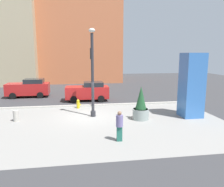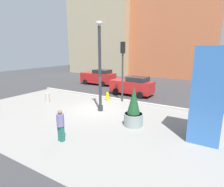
{
  "view_description": "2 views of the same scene",
  "coord_description": "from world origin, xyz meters",
  "px_view_note": "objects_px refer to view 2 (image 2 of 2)",
  "views": [
    {
      "loc": [
        -0.72,
        -15.41,
        4.43
      ],
      "look_at": [
        1.62,
        -0.44,
        1.72
      ],
      "focal_mm": 35.32,
      "sensor_mm": 36.0,
      "label": 1
    },
    {
      "loc": [
        7.78,
        -10.74,
        4.38
      ],
      "look_at": [
        1.58,
        -0.53,
        1.54
      ],
      "focal_mm": 30.26,
      "sensor_mm": 36.0,
      "label": 2
    }
  ],
  "objects_px": {
    "pedestrian_on_sidewalk": "(61,124)",
    "concrete_bollard": "(48,97)",
    "art_pillar_blue": "(208,95)",
    "lamp_post": "(100,69)",
    "car_curb_east": "(133,86)",
    "car_passing_lane": "(99,77)",
    "traffic_light_far_side": "(123,62)",
    "fire_hydrant": "(108,96)",
    "potted_plant_near_right": "(134,110)"
  },
  "relations": [
    {
      "from": "pedestrian_on_sidewalk",
      "to": "concrete_bollard",
      "type": "bearing_deg",
      "value": 144.44
    },
    {
      "from": "pedestrian_on_sidewalk",
      "to": "art_pillar_blue",
      "type": "bearing_deg",
      "value": 32.36
    },
    {
      "from": "lamp_post",
      "to": "car_curb_east",
      "type": "height_order",
      "value": "lamp_post"
    },
    {
      "from": "concrete_bollard",
      "to": "car_curb_east",
      "type": "bearing_deg",
      "value": 49.47
    },
    {
      "from": "lamp_post",
      "to": "art_pillar_blue",
      "type": "relative_size",
      "value": 1.36
    },
    {
      "from": "car_passing_lane",
      "to": "concrete_bollard",
      "type": "bearing_deg",
      "value": -83.92
    },
    {
      "from": "lamp_post",
      "to": "art_pillar_blue",
      "type": "bearing_deg",
      "value": -8.75
    },
    {
      "from": "pedestrian_on_sidewalk",
      "to": "car_passing_lane",
      "type": "bearing_deg",
      "value": 118.33
    },
    {
      "from": "art_pillar_blue",
      "to": "concrete_bollard",
      "type": "bearing_deg",
      "value": 176.7
    },
    {
      "from": "concrete_bollard",
      "to": "car_passing_lane",
      "type": "height_order",
      "value": "car_passing_lane"
    },
    {
      "from": "traffic_light_far_side",
      "to": "car_passing_lane",
      "type": "bearing_deg",
      "value": 139.27
    },
    {
      "from": "traffic_light_far_side",
      "to": "concrete_bollard",
      "type": "bearing_deg",
      "value": -147.54
    },
    {
      "from": "fire_hydrant",
      "to": "traffic_light_far_side",
      "type": "xyz_separation_m",
      "value": [
        1.21,
        0.42,
        2.94
      ]
    },
    {
      "from": "lamp_post",
      "to": "fire_hydrant",
      "type": "relative_size",
      "value": 8.21
    },
    {
      "from": "concrete_bollard",
      "to": "traffic_light_far_side",
      "type": "distance_m",
      "value": 6.97
    },
    {
      "from": "traffic_light_far_side",
      "to": "car_passing_lane",
      "type": "xyz_separation_m",
      "value": [
        -6.27,
        5.39,
        -2.36
      ]
    },
    {
      "from": "traffic_light_far_side",
      "to": "car_curb_east",
      "type": "height_order",
      "value": "traffic_light_far_side"
    },
    {
      "from": "lamp_post",
      "to": "traffic_light_far_side",
      "type": "relative_size",
      "value": 1.25
    },
    {
      "from": "fire_hydrant",
      "to": "car_passing_lane",
      "type": "relative_size",
      "value": 0.18
    },
    {
      "from": "car_curb_east",
      "to": "car_passing_lane",
      "type": "bearing_deg",
      "value": 154.67
    },
    {
      "from": "concrete_bollard",
      "to": "art_pillar_blue",
      "type": "bearing_deg",
      "value": -3.3
    },
    {
      "from": "art_pillar_blue",
      "to": "potted_plant_near_right",
      "type": "distance_m",
      "value": 3.95
    },
    {
      "from": "fire_hydrant",
      "to": "traffic_light_far_side",
      "type": "bearing_deg",
      "value": 19.26
    },
    {
      "from": "potted_plant_near_right",
      "to": "car_curb_east",
      "type": "xyz_separation_m",
      "value": [
        -3.27,
        6.8,
        -0.03
      ]
    },
    {
      "from": "art_pillar_blue",
      "to": "fire_hydrant",
      "type": "distance_m",
      "value": 8.95
    },
    {
      "from": "potted_plant_near_right",
      "to": "car_passing_lane",
      "type": "bearing_deg",
      "value": 133.89
    },
    {
      "from": "concrete_bollard",
      "to": "fire_hydrant",
      "type": "bearing_deg",
      "value": 35.77
    },
    {
      "from": "potted_plant_near_right",
      "to": "fire_hydrant",
      "type": "xyz_separation_m",
      "value": [
        -4.23,
        3.83,
        -0.57
      ]
    },
    {
      "from": "traffic_light_far_side",
      "to": "pedestrian_on_sidewalk",
      "type": "bearing_deg",
      "value": -83.77
    },
    {
      "from": "potted_plant_near_right",
      "to": "concrete_bollard",
      "type": "distance_m",
      "value": 8.41
    },
    {
      "from": "fire_hydrant",
      "to": "potted_plant_near_right",
      "type": "bearing_deg",
      "value": -42.17
    },
    {
      "from": "concrete_bollard",
      "to": "traffic_light_far_side",
      "type": "xyz_separation_m",
      "value": [
        5.33,
        3.39,
        2.93
      ]
    },
    {
      "from": "art_pillar_blue",
      "to": "car_passing_lane",
      "type": "relative_size",
      "value": 1.06
    },
    {
      "from": "car_passing_lane",
      "to": "car_curb_east",
      "type": "height_order",
      "value": "car_passing_lane"
    },
    {
      "from": "art_pillar_blue",
      "to": "car_passing_lane",
      "type": "bearing_deg",
      "value": 143.89
    },
    {
      "from": "potted_plant_near_right",
      "to": "concrete_bollard",
      "type": "xyz_separation_m",
      "value": [
        -8.34,
        0.86,
        -0.56
      ]
    },
    {
      "from": "lamp_post",
      "to": "car_passing_lane",
      "type": "bearing_deg",
      "value": 125.94
    },
    {
      "from": "car_passing_lane",
      "to": "car_curb_east",
      "type": "relative_size",
      "value": 1.04
    },
    {
      "from": "lamp_post",
      "to": "potted_plant_near_right",
      "type": "relative_size",
      "value": 2.68
    },
    {
      "from": "car_passing_lane",
      "to": "pedestrian_on_sidewalk",
      "type": "bearing_deg",
      "value": -61.67
    },
    {
      "from": "concrete_bollard",
      "to": "car_curb_east",
      "type": "relative_size",
      "value": 0.18
    },
    {
      "from": "fire_hydrant",
      "to": "concrete_bollard",
      "type": "xyz_separation_m",
      "value": [
        -4.12,
        -2.97,
        0.01
      ]
    },
    {
      "from": "lamp_post",
      "to": "fire_hydrant",
      "type": "bearing_deg",
      "value": 111.99
    },
    {
      "from": "fire_hydrant",
      "to": "traffic_light_far_side",
      "type": "height_order",
      "value": "traffic_light_far_side"
    },
    {
      "from": "potted_plant_near_right",
      "to": "concrete_bollard",
      "type": "height_order",
      "value": "potted_plant_near_right"
    },
    {
      "from": "potted_plant_near_right",
      "to": "traffic_light_far_side",
      "type": "distance_m",
      "value": 5.72
    },
    {
      "from": "art_pillar_blue",
      "to": "pedestrian_on_sidewalk",
      "type": "relative_size",
      "value": 2.83
    },
    {
      "from": "art_pillar_blue",
      "to": "car_curb_east",
      "type": "bearing_deg",
      "value": 136.48
    },
    {
      "from": "car_passing_lane",
      "to": "fire_hydrant",
      "type": "bearing_deg",
      "value": -49.03
    },
    {
      "from": "art_pillar_blue",
      "to": "car_curb_east",
      "type": "distance_m",
      "value": 9.73
    }
  ]
}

